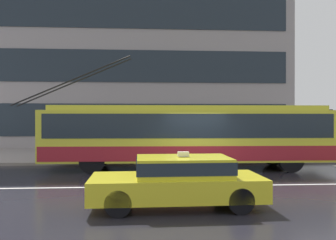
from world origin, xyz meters
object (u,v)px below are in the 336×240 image
pedestrian_walking_past (148,129)px  taxi_oncoming_near (179,179)px  trolleybus (188,134)px  pedestrian_approaching_curb (184,138)px  pedestrian_at_shelter (191,129)px

pedestrian_walking_past → taxi_oncoming_near: bearing=-85.7°
taxi_oncoming_near → pedestrian_walking_past: pedestrian_walking_past is taller
trolleybus → pedestrian_walking_past: 2.93m
pedestrian_approaching_curb → pedestrian_walking_past: pedestrian_walking_past is taller
trolleybus → pedestrian_at_shelter: trolleybus is taller
taxi_oncoming_near → pedestrian_walking_past: bearing=94.3°
taxi_oncoming_near → pedestrian_approaching_curb: bearing=83.0°
trolleybus → pedestrian_at_shelter: 2.70m
pedestrian_at_shelter → pedestrian_walking_past: (-2.20, -0.27, 0.01)m
trolleybus → pedestrian_approaching_curb: 4.54m
trolleybus → pedestrian_at_shelter: size_ratio=6.83×
pedestrian_at_shelter → pedestrian_approaching_curb: bearing=95.4°
pedestrian_at_shelter → pedestrian_walking_past: pedestrian_at_shelter is taller
pedestrian_at_shelter → pedestrian_approaching_curb: 1.96m
trolleybus → taxi_oncoming_near: trolleybus is taller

